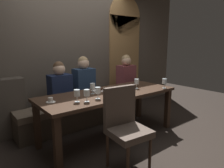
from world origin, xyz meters
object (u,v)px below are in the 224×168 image
(dessert_plate, at_px, (99,90))
(wine_glass_end_right, at_px, (87,93))
(dining_table, at_px, (110,98))
(diner_redhead, at_px, (60,85))
(wine_glass_center_front, at_px, (93,86))
(wine_glass_near_left, at_px, (77,93))
(espresso_cup, at_px, (51,100))
(chair_near_side, at_px, (125,122))
(wine_glass_center_back, at_px, (98,91))
(wine_glass_near_right, at_px, (137,82))
(diner_bearded, at_px, (84,80))
(diner_far_end, at_px, (126,75))
(wine_glass_end_left, at_px, (164,82))
(banquette_bench, at_px, (87,112))

(dessert_plate, bearing_deg, wine_glass_end_right, -139.57)
(dining_table, bearing_deg, wine_glass_end_right, -157.67)
(dining_table, distance_m, wine_glass_end_right, 0.63)
(diner_redhead, relative_size, wine_glass_center_front, 4.59)
(wine_glass_near_left, distance_m, espresso_cup, 0.35)
(wine_glass_end_right, distance_m, wine_glass_center_front, 0.42)
(chair_near_side, bearing_deg, dessert_plate, 74.35)
(diner_redhead, xyz_separation_m, wine_glass_end_right, (-0.04, -0.91, 0.05))
(wine_glass_center_back, relative_size, wine_glass_center_front, 1.00)
(wine_glass_near_right, bearing_deg, wine_glass_center_front, 168.92)
(wine_glass_center_front, bearing_deg, chair_near_side, -94.93)
(wine_glass_end_right, height_order, wine_glass_center_back, same)
(wine_glass_near_right, bearing_deg, diner_bearded, 126.06)
(diner_far_end, xyz_separation_m, wine_glass_center_front, (-1.23, -0.59, 0.02))
(wine_glass_end_right, bearing_deg, wine_glass_end_left, -4.80)
(espresso_cup, bearing_deg, chair_near_side, -52.03)
(wine_glass_end_right, distance_m, wine_glass_near_left, 0.13)
(diner_far_end, bearing_deg, dining_table, -145.06)
(wine_glass_end_left, bearing_deg, diner_bearded, 131.97)
(wine_glass_near_right, distance_m, dessert_plate, 0.65)
(wine_glass_end_right, bearing_deg, banquette_bench, 59.35)
(wine_glass_near_right, bearing_deg, banquette_bench, 124.23)
(diner_far_end, bearing_deg, dessert_plate, -154.45)
(wine_glass_end_left, bearing_deg, chair_near_side, -163.12)
(wine_glass_end_left, height_order, wine_glass_center_front, same)
(dessert_plate, bearing_deg, wine_glass_near_left, -150.15)
(wine_glass_near_left, relative_size, espresso_cup, 1.37)
(dining_table, distance_m, dessert_plate, 0.22)
(dining_table, xyz_separation_m, wine_glass_center_front, (-0.26, 0.08, 0.20))
(diner_redhead, height_order, dessert_plate, diner_redhead)
(banquette_bench, xyz_separation_m, dessert_plate, (-0.08, -0.52, 0.53))
(chair_near_side, height_order, diner_bearded, diner_bearded)
(dining_table, height_order, wine_glass_near_right, wine_glass_near_right)
(diner_redhead, relative_size, diner_far_end, 0.93)
(banquette_bench, height_order, dessert_plate, dessert_plate)
(diner_redhead, relative_size, wine_glass_near_right, 4.59)
(dining_table, bearing_deg, diner_bearded, 93.15)
(wine_glass_near_right, distance_m, wine_glass_end_left, 0.47)
(banquette_bench, relative_size, wine_glass_near_right, 15.24)
(wine_glass_near_right, distance_m, wine_glass_center_back, 0.89)
(dessert_plate, bearing_deg, chair_near_side, -105.65)
(dining_table, height_order, espresso_cup, espresso_cup)
(chair_near_side, height_order, wine_glass_near_left, chair_near_side)
(wine_glass_near_left, xyz_separation_m, wine_glass_near_right, (1.18, 0.08, -0.00))
(wine_glass_near_right, bearing_deg, espresso_cup, 175.41)
(chair_near_side, bearing_deg, wine_glass_end_left, 16.88)
(chair_near_side, distance_m, wine_glass_center_front, 0.86)
(diner_bearded, xyz_separation_m, wine_glass_end_right, (-0.51, -0.93, 0.02))
(dining_table, xyz_separation_m, diner_bearded, (-0.04, 0.70, 0.18))
(diner_far_end, bearing_deg, banquette_bench, 178.64)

